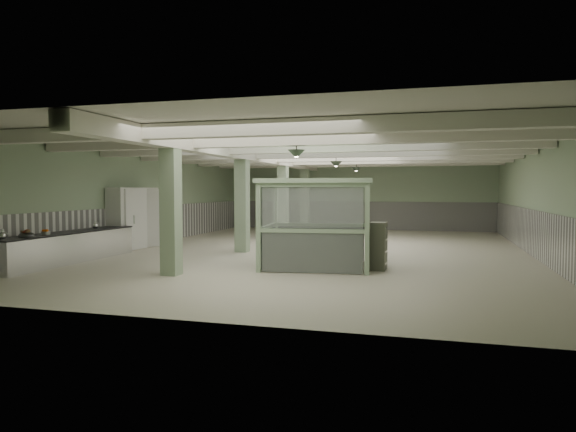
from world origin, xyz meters
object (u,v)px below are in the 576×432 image
(guard_booth, at_px, (317,207))
(filing_cabinet, at_px, (378,246))
(walkin_cooler, at_px, (134,218))
(prep_counter, at_px, (67,247))

(guard_booth, height_order, filing_cabinet, guard_booth)
(guard_booth, bearing_deg, walkin_cooler, 154.53)
(prep_counter, distance_m, filing_cabinet, 9.06)
(walkin_cooler, relative_size, filing_cabinet, 1.92)
(prep_counter, xyz_separation_m, walkin_cooler, (-0.08, 3.68, 0.67))
(walkin_cooler, xyz_separation_m, guard_booth, (7.36, -2.50, 0.55))
(walkin_cooler, height_order, filing_cabinet, walkin_cooler)
(walkin_cooler, height_order, guard_booth, guard_booth)
(guard_booth, bearing_deg, prep_counter, -177.53)
(prep_counter, height_order, filing_cabinet, filing_cabinet)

